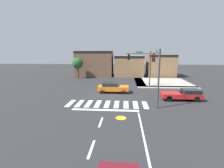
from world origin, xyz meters
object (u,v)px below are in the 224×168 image
Objects in this scene: traffic_signal_northeast at (141,62)px; traffic_signal_southeast at (156,67)px; car_red at (183,94)px; car_orange at (113,87)px; roadside_tree at (78,63)px.

traffic_signal_southeast is (0.77, -9.76, 0.10)m from traffic_signal_northeast.
traffic_signal_northeast is at bearing -60.49° from car_red.
car_orange is 0.95× the size of roadside_tree.
traffic_signal_northeast is 9.79m from traffic_signal_southeast.
traffic_signal_southeast is 1.32× the size of roadside_tree.
car_red is 23.96m from roadside_tree.
roadside_tree is at bearing 37.63° from traffic_signal_southeast.
traffic_signal_northeast is at bearing -32.09° from roadside_tree.
traffic_signal_northeast reaches higher than car_red.
car_orange is at bearing 46.84° from traffic_signal_northeast.
traffic_signal_northeast reaches higher than roadside_tree.
traffic_signal_southeast reaches higher than traffic_signal_northeast.
car_red is (3.71, 1.86, -3.48)m from traffic_signal_southeast.
roadside_tree is (-13.84, 17.96, -0.82)m from traffic_signal_southeast.
traffic_signal_northeast is 1.29× the size of car_red.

